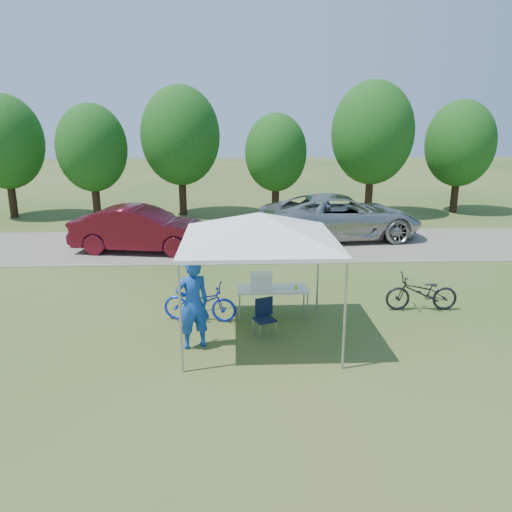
% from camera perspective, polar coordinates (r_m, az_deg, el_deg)
% --- Properties ---
extents(ground, '(100.00, 100.00, 0.00)m').
position_cam_1_polar(ground, '(10.95, 0.35, -9.18)').
color(ground, '#2D5119').
rests_on(ground, ground).
extents(gravel_strip, '(24.00, 5.00, 0.02)m').
position_cam_1_polar(gravel_strip, '(18.52, -0.88, 1.23)').
color(gravel_strip, gray).
rests_on(gravel_strip, ground).
extents(canopy, '(4.53, 4.53, 3.00)m').
position_cam_1_polar(canopy, '(10.13, 0.37, 4.58)').
color(canopy, '#A5A5AA').
rests_on(canopy, ground).
extents(treeline, '(24.89, 4.28, 6.30)m').
position_cam_1_polar(treeline, '(24.01, -2.07, 13.01)').
color(treeline, '#382314').
rests_on(treeline, ground).
extents(folding_table, '(1.67, 0.70, 0.69)m').
position_cam_1_polar(folding_table, '(11.83, 1.92, -3.91)').
color(folding_table, white).
rests_on(folding_table, ground).
extents(folding_chair, '(0.54, 0.57, 0.81)m').
position_cam_1_polar(folding_chair, '(10.87, 0.94, -6.64)').
color(folding_chair, black).
rests_on(folding_chair, ground).
extents(cooler, '(0.52, 0.35, 0.37)m').
position_cam_1_polar(cooler, '(11.73, 0.56, -2.86)').
color(cooler, white).
rests_on(cooler, folding_table).
extents(ice_cream_cup, '(0.09, 0.09, 0.07)m').
position_cam_1_polar(ice_cream_cup, '(11.81, 4.58, -3.59)').
color(ice_cream_cup, gold).
rests_on(ice_cream_cup, folding_table).
extents(cyclist, '(0.81, 0.68, 1.91)m').
position_cam_1_polar(cyclist, '(10.20, -7.26, -5.41)').
color(cyclist, '#1646B9').
rests_on(cyclist, ground).
extents(bike_blue, '(1.79, 0.89, 0.90)m').
position_cam_1_polar(bike_blue, '(11.68, -6.43, -5.27)').
color(bike_blue, '#172BCD').
rests_on(bike_blue, ground).
extents(bike_dark, '(1.77, 0.68, 0.92)m').
position_cam_1_polar(bike_dark, '(12.86, 18.42, -3.98)').
color(bike_dark, black).
rests_on(bike_dark, ground).
extents(minivan, '(6.53, 3.65, 1.72)m').
position_cam_1_polar(minivan, '(19.67, 9.61, 4.47)').
color(minivan, '#ADACA8').
rests_on(minivan, gravel_strip).
extents(sedan, '(5.01, 2.39, 1.58)m').
position_cam_1_polar(sedan, '(17.97, -12.93, 3.02)').
color(sedan, '#540E19').
rests_on(sedan, gravel_strip).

